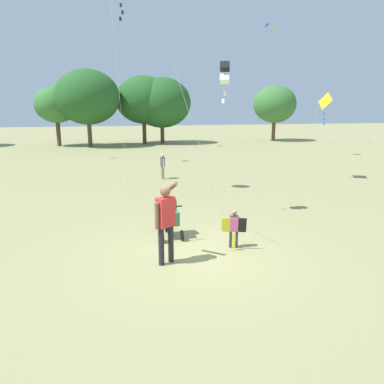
# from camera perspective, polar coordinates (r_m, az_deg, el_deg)

# --- Properties ---
(ground_plane) EXTENTS (120.00, 120.00, 0.00)m
(ground_plane) POSITION_cam_1_polar(r_m,az_deg,el_deg) (8.76, -0.11, -9.86)
(ground_plane) COLOR #938E5B
(treeline_distant) EXTENTS (38.18, 6.98, 6.52)m
(treeline_distant) POSITION_cam_1_polar(r_m,az_deg,el_deg) (34.59, -17.75, 13.28)
(treeline_distant) COLOR brown
(treeline_distant) RESTS_ON ground
(child_with_butterfly_kite) EXTENTS (0.61, 0.43, 0.97)m
(child_with_butterfly_kite) POSITION_cam_1_polar(r_m,az_deg,el_deg) (9.06, 6.52, -5.23)
(child_with_butterfly_kite) COLOR #33384C
(child_with_butterfly_kite) RESTS_ON ground
(person_adult_flyer) EXTENTS (0.56, 0.69, 1.85)m
(person_adult_flyer) POSITION_cam_1_polar(r_m,az_deg,el_deg) (8.03, -4.15, -3.97)
(person_adult_flyer) COLOR #232328
(person_adult_flyer) RESTS_ON ground
(stroller) EXTENTS (0.57, 1.09, 1.03)m
(stroller) POSITION_cam_1_polar(r_m,az_deg,el_deg) (9.81, -3.62, -3.55)
(stroller) COLOR black
(stroller) RESTS_ON ground
(kite_adult_black) EXTENTS (2.30, 3.35, 4.72)m
(kite_adult_black) POSITION_cam_1_polar(r_m,az_deg,el_deg) (11.45, 5.08, 17.82)
(kite_adult_black) COLOR black
(kite_adult_black) RESTS_ON ground
(kite_orange_delta) EXTENTS (2.37, 3.28, 4.07)m
(kite_orange_delta) POSITION_cam_1_polar(r_m,az_deg,el_deg) (18.21, 19.95, 12.69)
(kite_orange_delta) COLOR #F4A319
(kite_orange_delta) RESTS_ON ground
(person_sitting_far) EXTENTS (0.20, 0.39, 1.23)m
(person_sitting_far) POSITION_cam_1_polar(r_m,az_deg,el_deg) (17.71, -4.59, 4.36)
(person_sitting_far) COLOR #7F705B
(person_sitting_far) RESTS_ON ground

